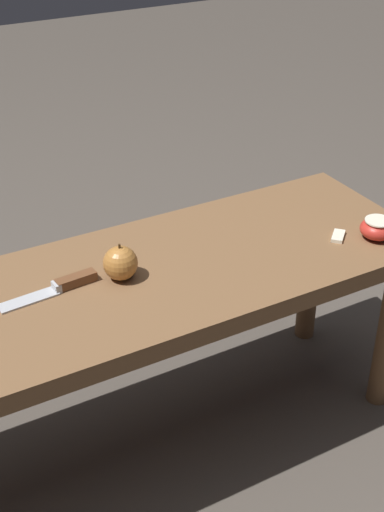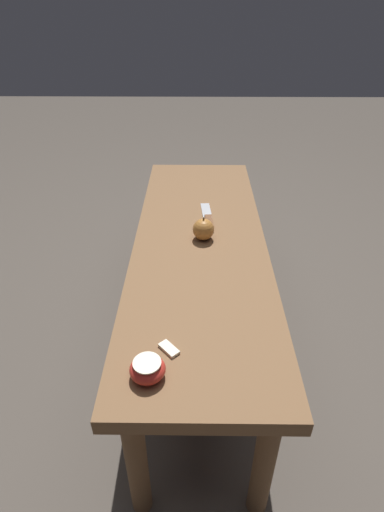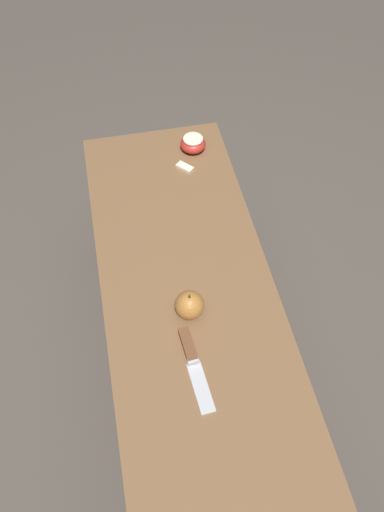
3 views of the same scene
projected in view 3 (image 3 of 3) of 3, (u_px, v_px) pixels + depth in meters
name	position (u px, v px, depth m)	size (l,w,h in m)	color
ground_plane	(193.00, 381.00, 1.55)	(8.00, 8.00, 0.00)	#4C443D
wooden_bench	(193.00, 320.00, 1.23)	(1.29, 0.42, 0.46)	brown
knife	(192.00, 357.00, 1.10)	(0.20, 0.04, 0.02)	#B7BABF
apple_whole	(190.00, 305.00, 1.14)	(0.07, 0.07, 0.08)	#B27233
apple_cut	(193.00, 144.00, 1.48)	(0.08, 0.08, 0.04)	red
apple_slice_near_knife	(185.00, 167.00, 1.45)	(0.05, 0.05, 0.01)	silver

